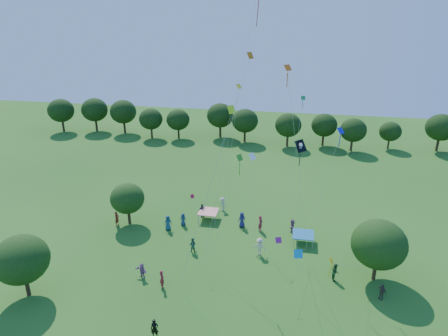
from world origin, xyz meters
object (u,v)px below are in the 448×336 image
at_px(tent_blue, 303,235).
at_px(red_high_kite, 249,38).
at_px(tent_red_stripe, 208,212).
at_px(near_tree_west, 21,259).
at_px(near_tree_east, 379,244).
at_px(near_tree_north, 127,198).
at_px(pirate_kite, 301,149).
at_px(man_in_black, 155,329).

distance_m(tent_blue, red_high_kite, 20.79).
relative_size(tent_red_stripe, tent_blue, 1.00).
xyz_separation_m(near_tree_west, near_tree_east, (29.96, 7.83, 0.08)).
height_order(near_tree_west, tent_blue, near_tree_west).
xyz_separation_m(tent_red_stripe, tent_blue, (11.04, -3.17, 0.00)).
bearing_deg(near_tree_north, red_high_kite, -5.49).
distance_m(pirate_kite, red_high_kite, 11.06).
bearing_deg(pirate_kite, near_tree_west, -162.42).
distance_m(near_tree_east, tent_red_stripe, 19.52).
xyz_separation_m(tent_blue, man_in_black, (-10.99, -15.48, -0.22)).
relative_size(near_tree_west, pirate_kite, 0.48).
height_order(near_tree_west, red_high_kite, red_high_kite).
bearing_deg(tent_red_stripe, near_tree_west, -127.86).
bearing_deg(tent_red_stripe, near_tree_east, -25.16).
height_order(man_in_black, pirate_kite, pirate_kite).
height_order(near_tree_north, pirate_kite, pirate_kite).
distance_m(near_tree_north, man_in_black, 18.51).
xyz_separation_m(near_tree_north, near_tree_east, (26.32, -5.63, 0.52)).
height_order(near_tree_east, tent_blue, near_tree_east).
relative_size(man_in_black, pirate_kite, 0.14).
relative_size(near_tree_east, tent_blue, 2.70).
bearing_deg(red_high_kite, pirate_kite, -44.33).
relative_size(near_tree_west, tent_blue, 2.61).
xyz_separation_m(near_tree_east, pirate_kite, (-7.49, -0.71, 8.73)).
bearing_deg(tent_blue, red_high_kite, -173.25).
distance_m(tent_blue, man_in_black, 18.98).
bearing_deg(man_in_black, tent_red_stripe, 78.65).
xyz_separation_m(near_tree_west, red_high_kite, (17.33, 12.14, 17.22)).
distance_m(near_tree_west, red_high_kite, 27.28).
height_order(tent_blue, red_high_kite, red_high_kite).
relative_size(near_tree_west, near_tree_east, 0.96).
xyz_separation_m(near_tree_north, pirate_kite, (18.83, -6.34, 9.24)).
bearing_deg(near_tree_north, pirate_kite, -18.60).
xyz_separation_m(near_tree_east, tent_red_stripe, (-17.49, 8.22, -2.70)).
bearing_deg(man_in_black, near_tree_west, 156.75).
bearing_deg(pirate_kite, red_high_kite, 135.67).
xyz_separation_m(near_tree_west, man_in_black, (12.52, -2.61, -2.84)).
bearing_deg(tent_blue, pirate_kite, -100.23).
bearing_deg(near_tree_west, tent_red_stripe, 52.14).
bearing_deg(near_tree_east, tent_red_stripe, 154.84).
bearing_deg(tent_red_stripe, pirate_kite, -41.75).
xyz_separation_m(man_in_black, red_high_kite, (4.81, 14.75, 20.06)).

